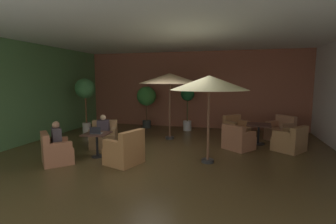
{
  "coord_description": "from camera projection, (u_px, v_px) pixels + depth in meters",
  "views": [
    {
      "loc": [
        1.87,
        -6.52,
        2.17
      ],
      "look_at": [
        0.0,
        0.48,
        1.24
      ],
      "focal_mm": 26.77,
      "sensor_mm": 36.0,
      "label": 1
    }
  ],
  "objects": [
    {
      "name": "ground_plane",
      "position": [
        164.0,
        158.0,
        7.0
      ],
      "size": [
        10.03,
        9.68,
        0.02
      ],
      "primitive_type": "cube",
      "color": "brown"
    },
    {
      "name": "wall_back_brick",
      "position": [
        192.0,
        90.0,
        11.38
      ],
      "size": [
        10.03,
        0.08,
        3.43
      ],
      "primitive_type": "cube",
      "color": "#96533E",
      "rests_on": "ground_plane"
    },
    {
      "name": "wall_left_accent",
      "position": [
        15.0,
        94.0,
        8.06
      ],
      "size": [
        0.08,
        9.68,
        3.43
      ],
      "primitive_type": "cube",
      "color": "#54824A",
      "rests_on": "ground_plane"
    },
    {
      "name": "ceiling_slab",
      "position": [
        163.0,
        30.0,
        6.56
      ],
      "size": [
        10.03,
        9.68,
        0.06
      ],
      "primitive_type": "cube",
      "color": "silver",
      "rests_on": "wall_back_brick"
    },
    {
      "name": "cafe_table_front_left",
      "position": [
        97.0,
        138.0,
        7.05
      ],
      "size": [
        0.73,
        0.73,
        0.68
      ],
      "color": "black",
      "rests_on": "ground_plane"
    },
    {
      "name": "armchair_front_left_north",
      "position": [
        125.0,
        151.0,
        6.47
      ],
      "size": [
        0.99,
        1.02,
        0.9
      ],
      "color": "#B27644",
      "rests_on": "ground_plane"
    },
    {
      "name": "armchair_front_left_east",
      "position": [
        104.0,
        137.0,
        8.14
      ],
      "size": [
        1.0,
        0.97,
        0.84
      ],
      "color": "#A5784C",
      "rests_on": "ground_plane"
    },
    {
      "name": "armchair_front_left_south",
      "position": [
        56.0,
        152.0,
        6.52
      ],
      "size": [
        1.04,
        1.04,
        0.83
      ],
      "color": "#AC6848",
      "rests_on": "ground_plane"
    },
    {
      "name": "cafe_table_front_right",
      "position": [
        259.0,
        129.0,
        8.46
      ],
      "size": [
        0.85,
        0.85,
        0.68
      ],
      "color": "black",
      "rests_on": "ground_plane"
    },
    {
      "name": "armchair_front_right_north",
      "position": [
        238.0,
        140.0,
        7.85
      ],
      "size": [
        1.08,
        1.07,
        0.79
      ],
      "color": "#A56648",
      "rests_on": "ground_plane"
    },
    {
      "name": "armchair_front_right_east",
      "position": [
        290.0,
        141.0,
        7.64
      ],
      "size": [
        1.09,
        1.1,
        0.79
      ],
      "color": "#A47448",
      "rests_on": "ground_plane"
    },
    {
      "name": "armchair_front_right_south",
      "position": [
        281.0,
        131.0,
        8.97
      ],
      "size": [
        1.07,
        1.07,
        0.89
      ],
      "color": "#AC7252",
      "rests_on": "ground_plane"
    },
    {
      "name": "armchair_front_right_west",
      "position": [
        236.0,
        129.0,
        9.44
      ],
      "size": [
        1.05,
        1.04,
        0.84
      ],
      "color": "#B57A4C",
      "rests_on": "ground_plane"
    },
    {
      "name": "patio_umbrella_tall_red",
      "position": [
        209.0,
        83.0,
        6.37
      ],
      "size": [
        2.01,
        2.01,
        2.28
      ],
      "color": "#2D2D2D",
      "rests_on": "ground_plane"
    },
    {
      "name": "patio_umbrella_center_beige",
      "position": [
        170.0,
        79.0,
        8.99
      ],
      "size": [
        2.25,
        2.25,
        2.41
      ],
      "color": "#2D2D2D",
      "rests_on": "ground_plane"
    },
    {
      "name": "potted_tree_left_corner",
      "position": [
        85.0,
        92.0,
        10.0
      ],
      "size": [
        0.8,
        0.8,
        2.23
      ],
      "color": "beige",
      "rests_on": "ground_plane"
    },
    {
      "name": "potted_tree_mid_left",
      "position": [
        188.0,
        101.0,
        10.66
      ],
      "size": [
        0.58,
        0.58,
        1.86
      ],
      "color": "silver",
      "rests_on": "ground_plane"
    },
    {
      "name": "potted_tree_mid_right",
      "position": [
        146.0,
        98.0,
        11.27
      ],
      "size": [
        0.86,
        0.86,
        1.88
      ],
      "color": "#343733",
      "rests_on": "ground_plane"
    },
    {
      "name": "patron_blue_shirt",
      "position": [
        103.0,
        126.0,
        8.05
      ],
      "size": [
        0.43,
        0.36,
        0.6
      ],
      "color": "#413641",
      "rests_on": "ground_plane"
    },
    {
      "name": "patron_by_window",
      "position": [
        56.0,
        136.0,
        6.49
      ],
      "size": [
        0.42,
        0.42,
        0.68
      ],
      "color": "#42393F",
      "rests_on": "ground_plane"
    },
    {
      "name": "iced_drink_cup",
      "position": [
        98.0,
        132.0,
        6.92
      ],
      "size": [
        0.08,
        0.08,
        0.11
      ],
      "primitive_type": "cylinder",
      "color": "white",
      "rests_on": "cafe_table_front_left"
    },
    {
      "name": "open_laptop",
      "position": [
        96.0,
        132.0,
        6.93
      ],
      "size": [
        0.35,
        0.28,
        0.2
      ],
      "color": "#9EA0A5",
      "rests_on": "cafe_table_front_left"
    }
  ]
}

